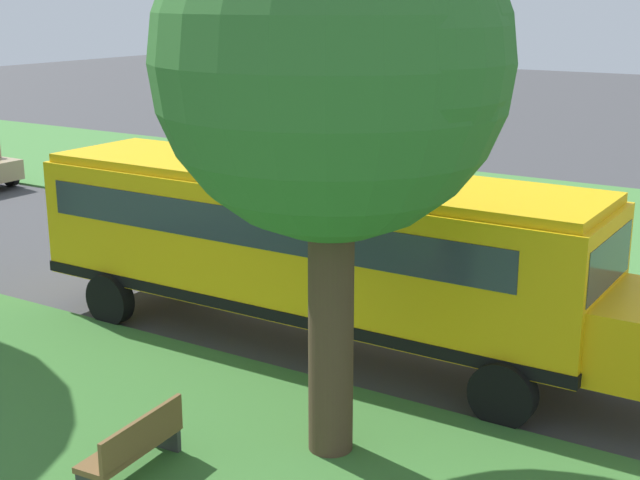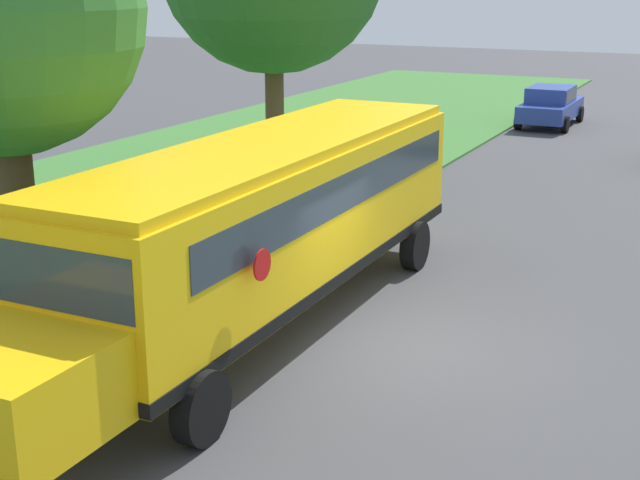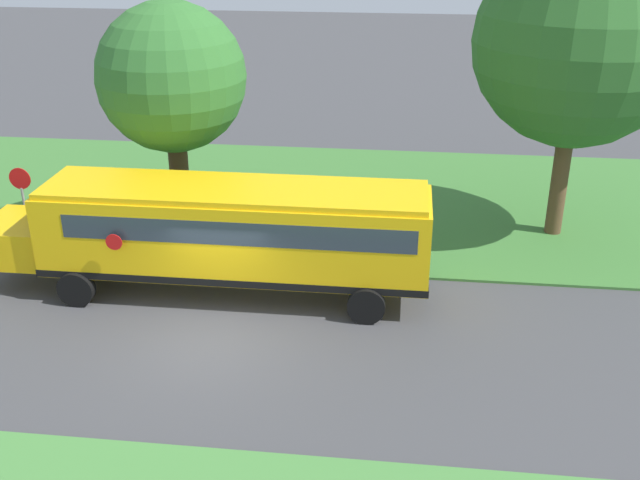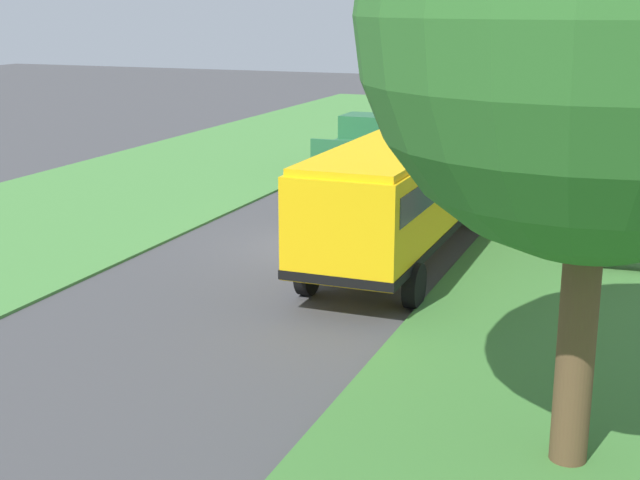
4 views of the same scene
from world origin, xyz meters
The scene contains 7 objects.
ground_plane centered at (0.00, 0.00, 0.00)m, with size 120.00×120.00×0.00m, color #424244.
grass_verge centered at (-10.00, 0.00, 0.04)m, with size 12.00×80.00×0.08m, color #3D7533.
school_bus centered at (-2.64, -0.11, 1.92)m, with size 2.85×12.42×3.16m.
oak_tree_beside_bus centered at (-5.94, -2.51, 5.29)m, with size 4.47×4.51×7.55m.
oak_tree_roadside_mid centered at (-7.59, 9.62, 6.20)m, with size 6.33×6.33×9.43m.
stop_sign centered at (-4.60, -6.92, 1.74)m, with size 0.08×0.68×2.74m.
park_bench centered at (-7.86, -0.55, 0.47)m, with size 1.63×0.62×0.92m.
Camera 3 is at (15.62, 4.64, 10.14)m, focal length 42.00 mm.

